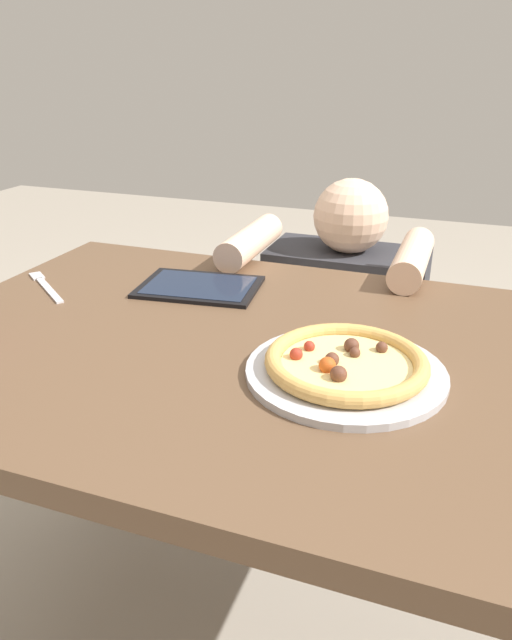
{
  "coord_description": "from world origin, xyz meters",
  "views": [
    {
      "loc": [
        0.29,
        -0.84,
        1.19
      ],
      "look_at": [
        -0.02,
        0.03,
        0.78
      ],
      "focal_mm": 33.5,
      "sensor_mm": 36.0,
      "label": 1
    }
  ],
  "objects_px": {
    "tablet": "(199,287)",
    "diner_seated": "(340,359)",
    "fork": "(45,285)",
    "pizza_near": "(346,366)"
  },
  "relations": [
    {
      "from": "fork",
      "to": "pizza_near",
      "type": "bearing_deg",
      "value": -13.43
    },
    {
      "from": "pizza_near",
      "to": "fork",
      "type": "distance_m",
      "value": 0.69
    },
    {
      "from": "pizza_near",
      "to": "tablet",
      "type": "xyz_separation_m",
      "value": [
        -0.36,
        0.26,
        -0.01
      ]
    },
    {
      "from": "tablet",
      "to": "diner_seated",
      "type": "xyz_separation_m",
      "value": [
        0.21,
        0.47,
        -0.36
      ]
    },
    {
      "from": "fork",
      "to": "diner_seated",
      "type": "xyz_separation_m",
      "value": [
        0.52,
        0.56,
        -0.36
      ]
    },
    {
      "from": "pizza_near",
      "to": "diner_seated",
      "type": "xyz_separation_m",
      "value": [
        -0.15,
        0.72,
        -0.37
      ]
    },
    {
      "from": "pizza_near",
      "to": "tablet",
      "type": "relative_size",
      "value": 1.15
    },
    {
      "from": "fork",
      "to": "diner_seated",
      "type": "bearing_deg",
      "value": 47.49
    },
    {
      "from": "pizza_near",
      "to": "diner_seated",
      "type": "relative_size",
      "value": 0.33
    },
    {
      "from": "pizza_near",
      "to": "fork",
      "type": "bearing_deg",
      "value": 166.57
    }
  ]
}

